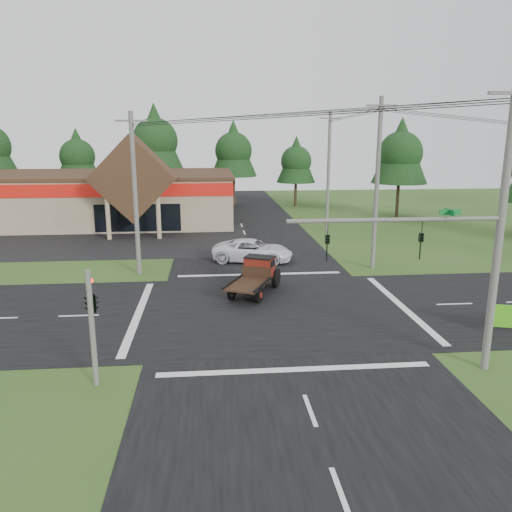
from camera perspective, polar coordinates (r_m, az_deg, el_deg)
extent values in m
plane|color=#2E4B1A|center=(26.51, 1.94, -6.20)|extent=(120.00, 120.00, 0.00)
cube|color=black|center=(26.51, 1.94, -6.18)|extent=(12.00, 120.00, 0.02)
cube|color=black|center=(26.51, 1.94, -6.17)|extent=(120.00, 12.00, 0.02)
cube|color=black|center=(45.96, -18.78, 1.57)|extent=(28.00, 14.00, 0.02)
cube|color=#988B67|center=(56.62, -18.43, 6.27)|extent=(30.00, 15.00, 5.00)
cube|color=#372216|center=(56.38, -18.62, 8.83)|extent=(30.40, 15.40, 0.30)
cube|color=#B3140D|center=(49.17, -20.51, 6.99)|extent=(30.00, 0.12, 1.20)
cube|color=#372216|center=(46.91, -13.77, 8.66)|extent=(7.78, 4.00, 7.78)
cylinder|color=#988B67|center=(46.00, -16.56, 4.25)|extent=(0.40, 0.40, 4.00)
cylinder|color=#988B67|center=(45.34, -11.08, 4.43)|extent=(0.40, 0.40, 4.00)
cube|color=black|center=(48.31, -13.35, 4.26)|extent=(8.00, 0.08, 2.60)
cylinder|color=#595651|center=(21.01, 25.54, -2.83)|extent=(0.24, 0.24, 7.00)
cylinder|color=#595651|center=(18.74, 15.71, 4.01)|extent=(8.00, 0.16, 0.16)
imported|color=black|center=(19.30, 18.30, 1.06)|extent=(0.16, 0.20, 1.00)
imported|color=black|center=(18.19, 8.13, 0.89)|extent=(0.16, 0.20, 1.00)
cube|color=#0C6626|center=(19.51, 21.27, 4.69)|extent=(0.80, 0.04, 0.22)
cylinder|color=#595651|center=(19.03, -18.22, -7.92)|extent=(0.20, 0.20, 4.40)
imported|color=black|center=(18.74, -18.42, -3.41)|extent=(0.53, 2.48, 1.00)
sphere|color=#FF0C0C|center=(18.82, -18.36, -2.70)|extent=(0.18, 0.18, 0.18)
cylinder|color=#595651|center=(20.59, 26.09, 2.53)|extent=(0.30, 0.30, 11.00)
cylinder|color=#595651|center=(33.32, -13.65, 6.77)|extent=(0.30, 0.30, 10.50)
cube|color=#595651|center=(33.14, -14.10, 14.77)|extent=(2.00, 0.12, 0.12)
cylinder|color=#595651|center=(34.77, 13.65, 7.86)|extent=(0.30, 0.30, 11.50)
cube|color=#595651|center=(34.68, 14.13, 16.35)|extent=(2.00, 0.12, 0.12)
cylinder|color=#595651|center=(48.20, 8.27, 9.38)|extent=(0.30, 0.30, 11.20)
cube|color=#595651|center=(48.11, 8.48, 15.32)|extent=(2.00, 0.12, 0.12)
cylinder|color=#332316|center=(69.23, -19.43, 6.76)|extent=(0.36, 0.36, 3.50)
cone|color=#133316|center=(68.89, -19.76, 10.92)|extent=(5.60, 5.60, 6.60)
sphere|color=#133316|center=(68.90, -19.74, 10.68)|extent=(4.40, 4.40, 4.40)
cylinder|color=#332316|center=(66.46, -11.22, 7.47)|extent=(0.36, 0.36, 4.55)
cone|color=#133316|center=(66.12, -11.48, 13.13)|extent=(7.28, 7.28, 8.58)
sphere|color=#133316|center=(66.12, -11.47, 12.79)|extent=(5.72, 5.72, 5.72)
cylinder|color=#332316|center=(67.21, -2.54, 7.47)|extent=(0.36, 0.36, 3.85)
cone|color=#133316|center=(66.86, -2.59, 12.21)|extent=(6.16, 6.16, 7.26)
sphere|color=#133316|center=(66.87, -2.59, 11.93)|extent=(4.84, 4.84, 4.84)
cylinder|color=#332316|center=(66.13, 4.54, 7.04)|extent=(0.36, 0.36, 3.15)
cone|color=#133316|center=(65.78, 4.61, 10.98)|extent=(5.04, 5.04, 5.94)
sphere|color=#133316|center=(65.80, 4.61, 10.74)|extent=(3.96, 3.96, 3.96)
cylinder|color=#332316|center=(59.13, 15.86, 6.16)|extent=(0.36, 0.36, 3.85)
cone|color=#133316|center=(58.74, 16.21, 11.54)|extent=(6.16, 6.16, 7.26)
sphere|color=#133316|center=(58.75, 16.19, 11.22)|extent=(4.84, 4.84, 4.84)
imported|color=white|center=(36.51, -0.38, 0.63)|extent=(6.27, 3.96, 1.61)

